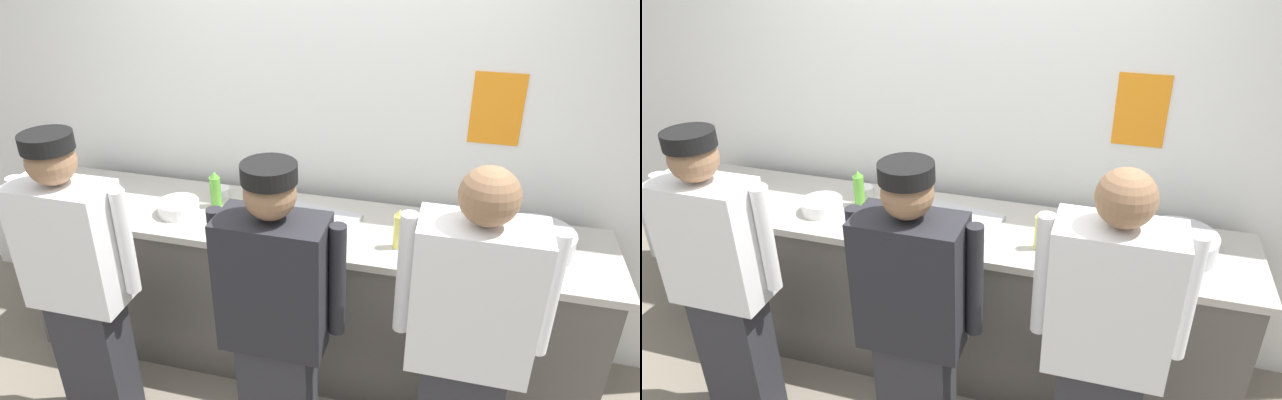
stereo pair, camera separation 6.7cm
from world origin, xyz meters
TOP-DOWN VIEW (x-y plane):
  - ground_plane at (0.00, 0.00)m, footprint 9.00×9.00m
  - wall_back at (0.00, 0.79)m, footprint 5.04×0.11m
  - prep_counter at (0.00, 0.34)m, footprint 3.21×0.64m
  - chef_near_left at (-0.87, -0.36)m, footprint 0.59×0.24m
  - chef_center at (0.11, -0.39)m, footprint 0.58×0.24m
  - chef_far_right at (0.90, -0.36)m, footprint 0.61×0.24m
  - plate_stack_front at (-0.67, 0.26)m, footprint 0.22×0.22m
  - plate_stack_rear at (-1.11, 0.25)m, footprint 0.20×0.20m
  - mixing_bowl_steel at (1.20, 0.36)m, footprint 0.36×0.36m
  - sheet_tray at (0.07, 0.34)m, footprint 0.50×0.39m
  - squeeze_bottle_primary at (0.54, 0.22)m, footprint 0.05×0.05m
  - squeeze_bottle_secondary at (-0.50, 0.39)m, footprint 0.06×0.06m
  - ramekin_orange_sauce at (-0.53, 0.52)m, footprint 0.11×0.11m
  - ramekin_yellow_sauce at (0.71, 0.24)m, footprint 0.08×0.08m
  - deli_cup at (0.83, 0.27)m, footprint 0.09×0.09m
  - chefs_knife at (-1.29, 0.45)m, footprint 0.27×0.03m

SIDE VIEW (x-z plane):
  - ground_plane at x=0.00m, z-range 0.00..0.00m
  - prep_counter at x=0.00m, z-range 0.00..0.94m
  - chef_center at x=0.11m, z-range 0.05..1.65m
  - chef_near_left at x=-0.87m, z-range 0.05..1.66m
  - chef_far_right at x=0.90m, z-range 0.05..1.71m
  - chefs_knife at x=-1.29m, z-range 0.93..0.95m
  - sheet_tray at x=0.07m, z-range 0.94..0.96m
  - ramekin_yellow_sauce at x=0.71m, z-range 0.94..0.98m
  - ramekin_orange_sauce at x=-0.53m, z-range 0.94..0.99m
  - plate_stack_front at x=-0.67m, z-range 0.94..1.01m
  - plate_stack_rear at x=-1.11m, z-range 0.94..1.02m
  - deli_cup at x=0.83m, z-range 0.94..1.03m
  - mixing_bowl_steel at x=1.20m, z-range 0.94..1.05m
  - squeeze_bottle_secondary at x=-0.50m, z-range 0.93..1.14m
  - squeeze_bottle_primary at x=0.54m, z-range 0.93..1.14m
  - wall_back at x=0.00m, z-range 0.00..2.87m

